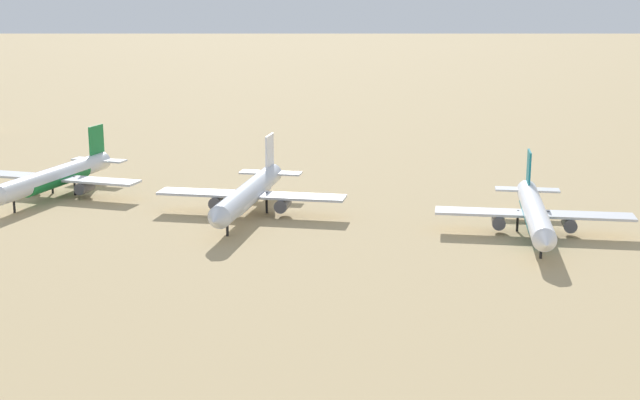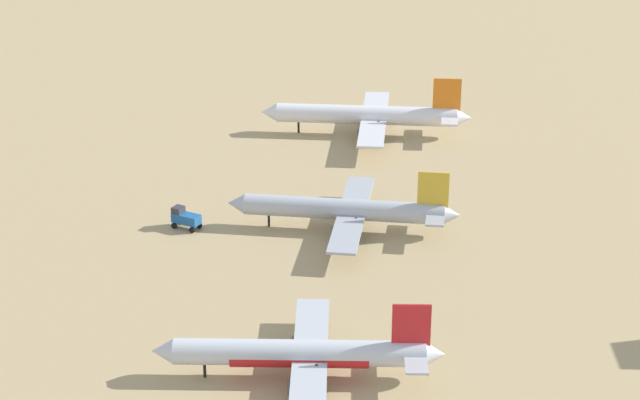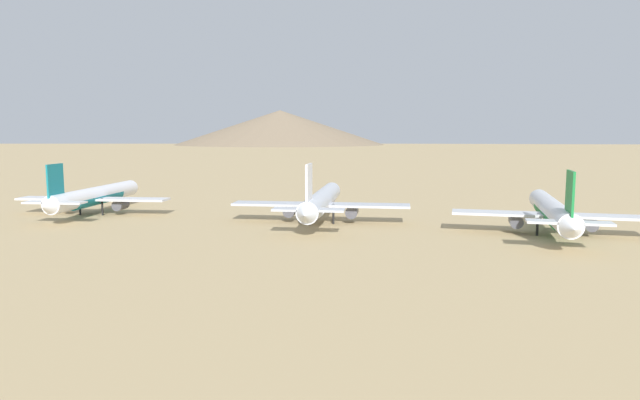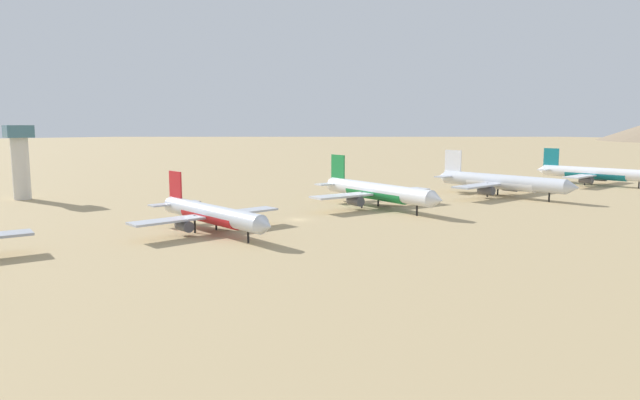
{
  "view_description": "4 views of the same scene",
  "coord_description": "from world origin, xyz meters",
  "views": [
    {
      "loc": [
        172.2,
        122.69,
        43.55
      ],
      "look_at": [
        4.34,
        87.46,
        3.45
      ],
      "focal_mm": 49.53,
      "sensor_mm": 36.0,
      "label": 1
    },
    {
      "loc": [
        -7.64,
        105.8,
        82.06
      ],
      "look_at": [
        0.9,
        -73.96,
        5.63
      ],
      "focal_mm": 61.13,
      "sensor_mm": 36.0,
      "label": 2
    },
    {
      "loc": [
        -113.64,
        54.55,
        19.49
      ],
      "look_at": [
        12.31,
        74.58,
        4.09
      ],
      "focal_mm": 31.35,
      "sensor_mm": 36.0,
      "label": 3
    },
    {
      "loc": [
        103.06,
        -79.78,
        22.17
      ],
      "look_at": [
        9.79,
        -1.78,
        5.82
      ],
      "focal_mm": 31.74,
      "sensor_mm": 36.0,
      "label": 4
    }
  ],
  "objects": [
    {
      "name": "parked_jet_3",
      "position": [
        -1.53,
        27.05,
        4.46
      ],
      "size": [
        46.5,
        37.85,
        13.4
      ],
      "color": "silver",
      "rests_on": "ground"
    },
    {
      "name": "parked_jet_2",
      "position": [
        1.03,
        -23.71,
        3.91
      ],
      "size": [
        40.68,
        32.99,
        11.75
      ],
      "color": "silver",
      "rests_on": "ground"
    },
    {
      "name": "parked_jet_5",
      "position": [
        9.78,
        129.01,
        4.32
      ],
      "size": [
        45.0,
        36.56,
        12.98
      ],
      "color": "white",
      "rests_on": "ground"
    },
    {
      "name": "ground_plane",
      "position": [
        0.0,
        0.0,
        0.0
      ],
      "size": [
        1800.0,
        1800.0,
        0.0
      ],
      "primitive_type": "plane",
      "color": "tan"
    },
    {
      "name": "parked_jet_4",
      "position": [
        6.19,
        73.33,
        4.57
      ],
      "size": [
        47.58,
        38.58,
        13.74
      ],
      "color": "silver",
      "rests_on": "ground"
    },
    {
      "name": "control_tower",
      "position": [
        -81.09,
        -40.86,
        12.49
      ],
      "size": [
        7.2,
        7.2,
        21.86
      ],
      "color": "beige",
      "rests_on": "ground"
    }
  ]
}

